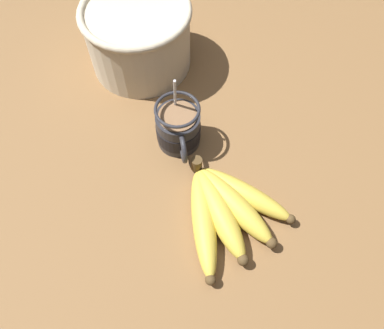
# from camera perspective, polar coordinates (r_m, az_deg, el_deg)

# --- Properties ---
(table) EXTENTS (1.38, 1.38, 0.04)m
(table) POSITION_cam_1_polar(r_m,az_deg,el_deg) (0.72, 0.68, -1.76)
(table) COLOR brown
(table) RESTS_ON ground
(coffee_mug) EXTENTS (0.12, 0.08, 0.15)m
(coffee_mug) POSITION_cam_1_polar(r_m,az_deg,el_deg) (0.70, -2.09, 5.51)
(coffee_mug) COLOR #28282D
(coffee_mug) RESTS_ON table
(banana_bunch) EXTENTS (0.22, 0.19, 0.04)m
(banana_bunch) POSITION_cam_1_polar(r_m,az_deg,el_deg) (0.65, 5.08, -6.77)
(banana_bunch) COLOR #4C381E
(banana_bunch) RESTS_ON table
(woven_basket) EXTENTS (0.23, 0.23, 0.14)m
(woven_basket) POSITION_cam_1_polar(r_m,az_deg,el_deg) (0.83, -8.17, 18.84)
(woven_basket) COLOR beige
(woven_basket) RESTS_ON table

